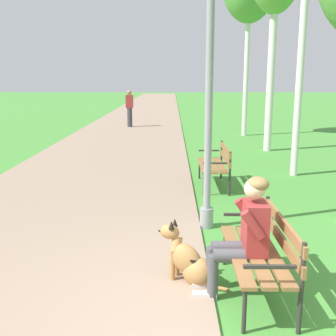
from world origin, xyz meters
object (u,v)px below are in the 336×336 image
at_px(park_bench_near, 263,247).
at_px(person_seated_on_near_bench, 244,232).
at_px(dog_shepherd, 190,262).
at_px(pedestrian_distant, 130,109).
at_px(park_bench_mid, 216,162).
at_px(lamp_post_near, 210,60).

bearing_deg(park_bench_near, person_seated_on_near_bench, -177.27).
height_order(person_seated_on_near_bench, dog_shepherd, person_seated_on_near_bench).
distance_m(park_bench_near, pedestrian_distant, 14.88).
bearing_deg(park_bench_mid, pedestrian_distant, 105.23).
xyz_separation_m(park_bench_mid, person_seated_on_near_bench, (-0.18, -4.37, 0.17)).
height_order(dog_shepherd, pedestrian_distant, pedestrian_distant).
height_order(park_bench_mid, person_seated_on_near_bench, person_seated_on_near_bench).
xyz_separation_m(park_bench_mid, pedestrian_distant, (-2.79, 10.25, 0.33)).
distance_m(person_seated_on_near_bench, dog_shepherd, 0.71).
bearing_deg(lamp_post_near, park_bench_near, -78.16).
bearing_deg(dog_shepherd, pedestrian_distant, 98.20).
bearing_deg(lamp_post_near, person_seated_on_near_bench, -84.07).
distance_m(park_bench_mid, pedestrian_distant, 10.62).
distance_m(park_bench_near, park_bench_mid, 4.36).
height_order(park_bench_near, park_bench_mid, same).
xyz_separation_m(park_bench_near, dog_shepherd, (-0.74, 0.20, -0.25)).
height_order(dog_shepherd, lamp_post_near, lamp_post_near).
xyz_separation_m(dog_shepherd, lamp_post_near, (0.33, 1.76, 2.17)).
height_order(lamp_post_near, pedestrian_distant, lamp_post_near).
bearing_deg(pedestrian_distant, park_bench_mid, -74.77).
bearing_deg(park_bench_mid, dog_shepherd, -99.73).
relative_size(dog_shepherd, pedestrian_distant, 0.47).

